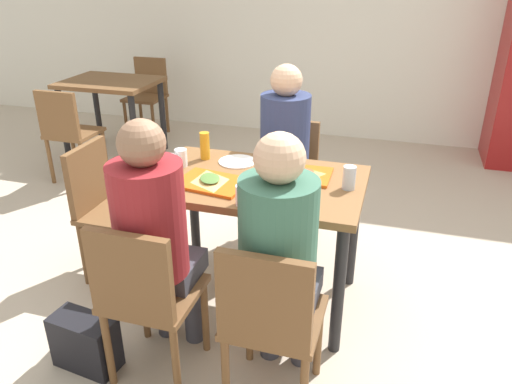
# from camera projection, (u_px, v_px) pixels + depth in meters

# --- Properties ---
(ground_plane) EXTENTS (10.00, 10.00, 0.02)m
(ground_plane) POSITION_uv_depth(u_px,v_px,m) (256.00, 298.00, 2.96)
(ground_plane) COLOR #B7A893
(back_wall) EXTENTS (10.00, 0.10, 2.80)m
(back_wall) POSITION_uv_depth(u_px,v_px,m) (345.00, 6.00, 5.14)
(back_wall) COLOR silver
(back_wall) RESTS_ON ground_plane
(main_table) EXTENTS (1.15, 0.73, 0.77)m
(main_table) POSITION_uv_depth(u_px,v_px,m) (256.00, 198.00, 2.68)
(main_table) COLOR brown
(main_table) RESTS_ON ground_plane
(chair_near_left) EXTENTS (0.40, 0.40, 0.85)m
(chair_near_left) POSITION_uv_depth(u_px,v_px,m) (145.00, 293.00, 2.17)
(chair_near_left) COLOR brown
(chair_near_left) RESTS_ON ground_plane
(chair_near_right) EXTENTS (0.40, 0.40, 0.85)m
(chair_near_right) POSITION_uv_depth(u_px,v_px,m) (270.00, 318.00, 2.02)
(chair_near_right) COLOR brown
(chair_near_right) RESTS_ON ground_plane
(chair_far_side) EXTENTS (0.40, 0.40, 0.85)m
(chair_far_side) POSITION_uv_depth(u_px,v_px,m) (287.00, 173.00, 3.40)
(chair_far_side) COLOR brown
(chair_far_side) RESTS_ON ground_plane
(chair_left_end) EXTENTS (0.40, 0.40, 0.85)m
(chair_left_end) POSITION_uv_depth(u_px,v_px,m) (105.00, 202.00, 3.00)
(chair_left_end) COLOR brown
(chair_left_end) RESTS_ON ground_plane
(person_in_red) EXTENTS (0.32, 0.42, 1.26)m
(person_in_red) POSITION_uv_depth(u_px,v_px,m) (155.00, 229.00, 2.19)
(person_in_red) COLOR #383842
(person_in_red) RESTS_ON ground_plane
(person_in_brown_jacket) EXTENTS (0.32, 0.42, 1.26)m
(person_in_brown_jacket) POSITION_uv_depth(u_px,v_px,m) (280.00, 249.00, 2.04)
(person_in_brown_jacket) COLOR #383842
(person_in_brown_jacket) RESTS_ON ground_plane
(person_far_side) EXTENTS (0.32, 0.42, 1.26)m
(person_far_side) POSITION_uv_depth(u_px,v_px,m) (283.00, 146.00, 3.17)
(person_far_side) COLOR #383842
(person_far_side) RESTS_ON ground_plane
(tray_red_near) EXTENTS (0.39, 0.31, 0.02)m
(tray_red_near) POSITION_uv_depth(u_px,v_px,m) (212.00, 183.00, 2.57)
(tray_red_near) COLOR #D85914
(tray_red_near) RESTS_ON main_table
(tray_red_far) EXTENTS (0.36, 0.27, 0.02)m
(tray_red_far) POSITION_uv_depth(u_px,v_px,m) (297.00, 174.00, 2.67)
(tray_red_far) COLOR #D85914
(tray_red_far) RESTS_ON main_table
(paper_plate_center) EXTENTS (0.22, 0.22, 0.01)m
(paper_plate_center) POSITION_uv_depth(u_px,v_px,m) (238.00, 162.00, 2.85)
(paper_plate_center) COLOR white
(paper_plate_center) RESTS_ON main_table
(paper_plate_near_edge) EXTENTS (0.22, 0.22, 0.01)m
(paper_plate_near_edge) POSITION_uv_depth(u_px,v_px,m) (278.00, 198.00, 2.41)
(paper_plate_near_edge) COLOR white
(paper_plate_near_edge) RESTS_ON main_table
(pizza_slice_a) EXTENTS (0.23, 0.26, 0.02)m
(pizza_slice_a) POSITION_uv_depth(u_px,v_px,m) (210.00, 179.00, 2.56)
(pizza_slice_a) COLOR #DBAD60
(pizza_slice_a) RESTS_ON tray_red_near
(pizza_slice_b) EXTENTS (0.23, 0.21, 0.02)m
(pizza_slice_b) POSITION_uv_depth(u_px,v_px,m) (302.00, 173.00, 2.65)
(pizza_slice_b) COLOR #C68C47
(pizza_slice_b) RESTS_ON tray_red_far
(plastic_cup_a) EXTENTS (0.07, 0.07, 0.10)m
(plastic_cup_a) POSITION_uv_depth(u_px,v_px,m) (267.00, 150.00, 2.89)
(plastic_cup_a) COLOR white
(plastic_cup_a) RESTS_ON main_table
(plastic_cup_b) EXTENTS (0.07, 0.07, 0.10)m
(plastic_cup_b) POSITION_uv_depth(u_px,v_px,m) (243.00, 195.00, 2.33)
(plastic_cup_b) COLOR white
(plastic_cup_b) RESTS_ON main_table
(plastic_cup_c) EXTENTS (0.07, 0.07, 0.10)m
(plastic_cup_c) POSITION_uv_depth(u_px,v_px,m) (181.00, 158.00, 2.78)
(plastic_cup_c) COLOR white
(plastic_cup_c) RESTS_ON main_table
(plastic_cup_d) EXTENTS (0.07, 0.07, 0.10)m
(plastic_cup_d) POSITION_uv_depth(u_px,v_px,m) (288.00, 157.00, 2.79)
(plastic_cup_d) COLOR white
(plastic_cup_d) RESTS_ON main_table
(soda_can) EXTENTS (0.07, 0.07, 0.12)m
(soda_can) POSITION_uv_depth(u_px,v_px,m) (349.00, 178.00, 2.49)
(soda_can) COLOR #B7BCC6
(soda_can) RESTS_ON main_table
(condiment_bottle) EXTENTS (0.06, 0.06, 0.16)m
(condiment_bottle) POSITION_uv_depth(u_px,v_px,m) (205.00, 146.00, 2.87)
(condiment_bottle) COLOR orange
(condiment_bottle) RESTS_ON main_table
(foil_bundle) EXTENTS (0.10, 0.10, 0.10)m
(foil_bundle) POSITION_uv_depth(u_px,v_px,m) (171.00, 162.00, 2.72)
(foil_bundle) COLOR silver
(foil_bundle) RESTS_ON main_table
(handbag) EXTENTS (0.34, 0.20, 0.28)m
(handbag) POSITION_uv_depth(u_px,v_px,m) (85.00, 342.00, 2.40)
(handbag) COLOR black
(handbag) RESTS_ON ground_plane
(background_table) EXTENTS (0.90, 0.70, 0.77)m
(background_table) POSITION_uv_depth(u_px,v_px,m) (111.00, 94.00, 4.87)
(background_table) COLOR brown
(background_table) RESTS_ON ground_plane
(background_chair_near) EXTENTS (0.40, 0.40, 0.85)m
(background_chair_near) POSITION_uv_depth(u_px,v_px,m) (67.00, 129.00, 4.29)
(background_chair_near) COLOR brown
(background_chair_near) RESTS_ON ground_plane
(background_chair_far) EXTENTS (0.40, 0.40, 0.85)m
(background_chair_far) POSITION_uv_depth(u_px,v_px,m) (148.00, 91.00, 5.57)
(background_chair_far) COLOR brown
(background_chair_far) RESTS_ON ground_plane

